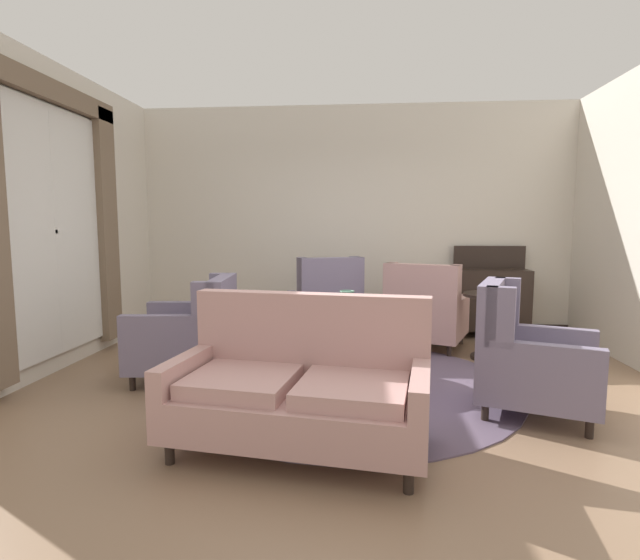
{
  "coord_description": "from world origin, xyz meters",
  "views": [
    {
      "loc": [
        0.14,
        -4.04,
        1.45
      ],
      "look_at": [
        -0.27,
        0.59,
        0.93
      ],
      "focal_mm": 27.37,
      "sensor_mm": 36.0,
      "label": 1
    }
  ],
  "objects_px": {
    "armchair_far_left": "(527,359)",
    "armchair_back_corner": "(191,335)",
    "coffee_table": "(352,334)",
    "side_table": "(490,319)",
    "porcelain_vase": "(347,310)",
    "armchair_near_window": "(326,307)",
    "armchair_near_sideboard": "(425,313)",
    "sideboard": "(491,298)",
    "settee": "(300,388)"
  },
  "relations": [
    {
      "from": "coffee_table",
      "to": "side_table",
      "type": "relative_size",
      "value": 1.3
    },
    {
      "from": "coffee_table",
      "to": "armchair_near_sideboard",
      "type": "bearing_deg",
      "value": 56.62
    },
    {
      "from": "sideboard",
      "to": "porcelain_vase",
      "type": "bearing_deg",
      "value": -131.5
    },
    {
      "from": "armchair_near_window",
      "to": "coffee_table",
      "type": "bearing_deg",
      "value": 82.94
    },
    {
      "from": "armchair_far_left",
      "to": "armchair_near_window",
      "type": "height_order",
      "value": "armchair_near_window"
    },
    {
      "from": "settee",
      "to": "sideboard",
      "type": "distance_m",
      "value": 4.01
    },
    {
      "from": "armchair_near_sideboard",
      "to": "sideboard",
      "type": "xyz_separation_m",
      "value": [
        0.94,
        0.73,
        0.08
      ]
    },
    {
      "from": "sideboard",
      "to": "settee",
      "type": "bearing_deg",
      "value": -121.18
    },
    {
      "from": "armchair_far_left",
      "to": "armchair_back_corner",
      "type": "height_order",
      "value": "armchair_far_left"
    },
    {
      "from": "armchair_near_sideboard",
      "to": "porcelain_vase",
      "type": "bearing_deg",
      "value": 77.75
    },
    {
      "from": "armchair_far_left",
      "to": "sideboard",
      "type": "distance_m",
      "value": 2.73
    },
    {
      "from": "settee",
      "to": "armchair_near_window",
      "type": "relative_size",
      "value": 1.61
    },
    {
      "from": "coffee_table",
      "to": "armchair_far_left",
      "type": "height_order",
      "value": "armchair_far_left"
    },
    {
      "from": "armchair_far_left",
      "to": "sideboard",
      "type": "relative_size",
      "value": 0.89
    },
    {
      "from": "armchair_far_left",
      "to": "armchair_back_corner",
      "type": "distance_m",
      "value": 2.95
    },
    {
      "from": "settee",
      "to": "porcelain_vase",
      "type": "bearing_deg",
      "value": 87.51
    },
    {
      "from": "porcelain_vase",
      "to": "side_table",
      "type": "distance_m",
      "value": 1.79
    },
    {
      "from": "armchair_near_sideboard",
      "to": "armchair_near_window",
      "type": "bearing_deg",
      "value": 15.6
    },
    {
      "from": "porcelain_vase",
      "to": "side_table",
      "type": "relative_size",
      "value": 0.46
    },
    {
      "from": "porcelain_vase",
      "to": "armchair_near_window",
      "type": "height_order",
      "value": "armchair_near_window"
    },
    {
      "from": "armchair_near_sideboard",
      "to": "armchair_far_left",
      "type": "height_order",
      "value": "armchair_near_sideboard"
    },
    {
      "from": "armchair_far_left",
      "to": "side_table",
      "type": "bearing_deg",
      "value": 15.57
    },
    {
      "from": "side_table",
      "to": "armchair_back_corner",
      "type": "bearing_deg",
      "value": -162.73
    },
    {
      "from": "porcelain_vase",
      "to": "sideboard",
      "type": "xyz_separation_m",
      "value": [
        1.82,
        2.05,
        -0.17
      ]
    },
    {
      "from": "armchair_near_sideboard",
      "to": "armchair_far_left",
      "type": "xyz_separation_m",
      "value": [
        0.52,
        -1.97,
        0.0
      ]
    },
    {
      "from": "sideboard",
      "to": "side_table",
      "type": "bearing_deg",
      "value": -104.75
    },
    {
      "from": "armchair_near_sideboard",
      "to": "armchair_far_left",
      "type": "relative_size",
      "value": 1.04
    },
    {
      "from": "settee",
      "to": "side_table",
      "type": "xyz_separation_m",
      "value": [
        1.78,
        2.29,
        0.04
      ]
    },
    {
      "from": "porcelain_vase",
      "to": "settee",
      "type": "bearing_deg",
      "value": -100.7
    },
    {
      "from": "armchair_near_sideboard",
      "to": "armchair_near_window",
      "type": "xyz_separation_m",
      "value": [
        -1.18,
        0.12,
        0.03
      ]
    },
    {
      "from": "porcelain_vase",
      "to": "settee",
      "type": "relative_size",
      "value": 0.19
    },
    {
      "from": "armchair_near_sideboard",
      "to": "armchair_near_window",
      "type": "height_order",
      "value": "armchair_near_window"
    },
    {
      "from": "coffee_table",
      "to": "armchair_near_sideboard",
      "type": "relative_size",
      "value": 0.86
    },
    {
      "from": "sideboard",
      "to": "coffee_table",
      "type": "bearing_deg",
      "value": -131.57
    },
    {
      "from": "armchair_near_sideboard",
      "to": "side_table",
      "type": "relative_size",
      "value": 1.5
    },
    {
      "from": "armchair_back_corner",
      "to": "sideboard",
      "type": "distance_m",
      "value": 3.89
    },
    {
      "from": "porcelain_vase",
      "to": "sideboard",
      "type": "distance_m",
      "value": 2.75
    },
    {
      "from": "side_table",
      "to": "sideboard",
      "type": "distance_m",
      "value": 1.18
    },
    {
      "from": "armchair_near_sideboard",
      "to": "coffee_table",
      "type": "bearing_deg",
      "value": 78.01
    },
    {
      "from": "settee",
      "to": "armchair_far_left",
      "type": "height_order",
      "value": "armchair_far_left"
    },
    {
      "from": "coffee_table",
      "to": "sideboard",
      "type": "distance_m",
      "value": 2.67
    },
    {
      "from": "armchair_near_sideboard",
      "to": "side_table",
      "type": "xyz_separation_m",
      "value": [
        0.64,
        -0.41,
        0.01
      ]
    },
    {
      "from": "coffee_table",
      "to": "porcelain_vase",
      "type": "xyz_separation_m",
      "value": [
        -0.05,
        -0.06,
        0.24
      ]
    },
    {
      "from": "armchair_far_left",
      "to": "sideboard",
      "type": "bearing_deg",
      "value": 11.05
    },
    {
      "from": "porcelain_vase",
      "to": "armchair_near_sideboard",
      "type": "relative_size",
      "value": 0.31
    },
    {
      "from": "side_table",
      "to": "sideboard",
      "type": "bearing_deg",
      "value": 75.25
    },
    {
      "from": "armchair_near_window",
      "to": "armchair_back_corner",
      "type": "height_order",
      "value": "armchair_near_window"
    },
    {
      "from": "porcelain_vase",
      "to": "sideboard",
      "type": "height_order",
      "value": "sideboard"
    },
    {
      "from": "sideboard",
      "to": "armchair_near_window",
      "type": "bearing_deg",
      "value": -163.97
    },
    {
      "from": "armchair_near_window",
      "to": "side_table",
      "type": "height_order",
      "value": "armchair_near_window"
    }
  ]
}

